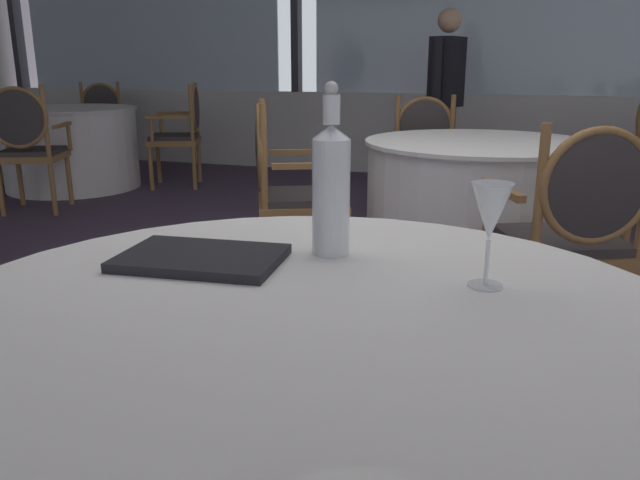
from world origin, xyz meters
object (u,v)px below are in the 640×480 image
Objects in this scene: dining_chair_0_3 at (574,226)px; dining_chair_1_1 at (99,119)px; dining_chair_1_0 at (183,127)px; wine_glass at (490,214)px; water_bottle at (331,186)px; diner_person_0 at (446,92)px; dining_chair_0_1 at (428,153)px; dining_chair_0_2 at (285,180)px; menu_book at (200,258)px; dining_chair_1_3 at (26,140)px.

dining_chair_1_1 is at bearing 30.20° from dining_chair_0_3.
wine_glass is at bearing 104.05° from dining_chair_1_0.
diner_person_0 reaches higher than water_bottle.
water_bottle is 1.42m from dining_chair_0_3.
dining_chair_0_3 is at bearing 80.00° from wine_glass.
dining_chair_0_1 is 4.12m from dining_chair_1_1.
wine_glass is at bearing 145.71° from dining_chair_0_3.
diner_person_0 reaches higher than dining_chair_0_3.
dining_chair_1_0 reaches higher than dining_chair_1_1.
dining_chair_0_1 is 1.31m from diner_person_0.
dining_chair_0_1 is 1.49m from dining_chair_0_2.
dining_chair_0_1 is at bearing 46.77° from dining_chair_1_1.
diner_person_0 is (-0.06, 1.25, 0.37)m from dining_chair_0_1.
menu_book is 0.20× the size of diner_person_0.
dining_chair_0_1 is at bearing 85.20° from menu_book.
water_bottle is at bearing 161.74° from wine_glass.
water_bottle is 0.31m from menu_book.
dining_chair_1_1 reaches higher than dining_chair_0_3.
dining_chair_0_3 is 4.16m from dining_chair_1_3.
dining_chair_0_3 is (0.81, 1.40, -0.21)m from menu_book.
dining_chair_1_0 is (-3.10, 4.17, -0.33)m from wine_glass.
dining_chair_1_1 is at bearing 115.20° from dining_chair_0_2.
dining_chair_0_1 reaches higher than menu_book.
dining_chair_0_3 reaches higher than dining_chair_0_1.
wine_glass is 4.59m from diner_person_0.
wine_glass reaches higher than dining_chair_0_1.
water_bottle reaches higher than menu_book.
water_bottle is 0.37× the size of dining_chair_0_2.
wine_glass is 0.20× the size of dining_chair_1_1.
dining_chair_0_3 is 0.98× the size of dining_chair_1_0.
dining_chair_1_1 is at bearing -134.95° from dining_chair_0_1.
wine_glass is 0.12× the size of diner_person_0.
dining_chair_1_1 is at bearing 133.42° from wine_glass.
menu_book is 0.34× the size of dining_chair_1_1.
dining_chair_1_3 reaches higher than wine_glass.
water_bottle reaches higher than dining_chair_0_3.
menu_book is 4.91m from dining_chair_1_0.
dining_chair_0_1 is at bearing 44.92° from dining_chair_0_2.
dining_chair_1_3 is at bearing 136.30° from dining_chair_0_2.
dining_chair_1_3 reaches higher than menu_book.
dining_chair_0_3 is 0.59× the size of diner_person_0.
diner_person_0 is at bearing 166.08° from dining_chair_1_0.
water_bottle is 0.38× the size of dining_chair_0_3.
dining_chair_1_1 is at bearing 0.00° from dining_chair_1_3.
dining_chair_0_1 is at bearing 100.76° from wine_glass.
diner_person_0 is at bearing -8.00° from dining_chair_0_3.
dining_chair_0_1 is (-0.05, 3.32, -0.22)m from menu_book.
dining_chair_0_3 is at bearing -132.42° from dining_chair_1_3.
dining_chair_0_1 is 0.97× the size of dining_chair_0_2.
dining_chair_1_1 is at bearing -44.89° from dining_chair_1_0.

